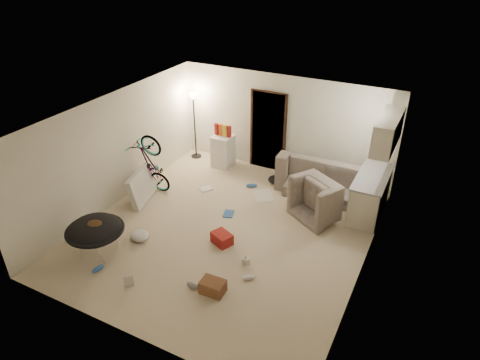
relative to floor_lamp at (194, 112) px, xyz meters
The scene contains 38 objects.
floor 3.81m from the floor_lamp, 47.83° to the right, with size 5.50×6.00×0.02m, color beige.
ceiling 3.77m from the floor_lamp, 47.83° to the right, with size 5.50×6.00×0.02m, color white.
wall_back 2.43m from the floor_lamp, ahead, with size 5.50×0.02×2.50m, color white.
wall_front 6.15m from the floor_lamp, 67.02° to the right, with size 5.50×0.02×2.50m, color white.
wall_left 2.67m from the floor_lamp, 97.74° to the right, with size 0.02×6.00×2.50m, color white.
wall_right 5.80m from the floor_lamp, 27.18° to the right, with size 0.02×6.00×2.50m, color white.
doorway 2.05m from the floor_lamp, ahead, with size 0.85×0.10×2.04m, color black.
door_trim 2.04m from the floor_lamp, ahead, with size 0.97×0.04×2.10m, color black.
floor_lamp is the anchor object (origin of this frame).
kitchen_counter 4.95m from the floor_lamp, ahead, with size 0.60×1.50×0.88m, color beige.
counter_top 4.89m from the floor_lamp, ahead, with size 0.64×1.54×0.04m, color gray.
kitchen_uppers 5.04m from the floor_lamp, ahead, with size 0.38×1.40×0.65m, color beige.
sofa 3.88m from the floor_lamp, ahead, with size 2.28×0.89×0.67m, color #333A34.
armchair 4.29m from the floor_lamp, 15.62° to the right, with size 1.05×0.92×0.68m, color #333A34.
bicycle 2.24m from the floor_lamp, 87.21° to the right, with size 0.55×1.56×0.82m, color black.
book_asset 5.31m from the floor_lamp, 71.91° to the right, with size 0.17×0.23×0.02m, color maroon.
mini_fridge 1.27m from the floor_lamp, ahead, with size 0.49×0.49×0.84m, color white.
snack_box_0 0.80m from the floor_lamp, ahead, with size 0.10×0.07×0.30m, color maroon.
snack_box_1 0.92m from the floor_lamp, ahead, with size 0.10×0.07×0.30m, color #C34F18.
snack_box_2 1.03m from the floor_lamp, ahead, with size 0.10×0.07×0.30m, color yellow.
snack_box_3 1.14m from the floor_lamp, ahead, with size 0.10×0.07×0.30m, color maroon.
saucer_chair 4.52m from the floor_lamp, 82.51° to the right, with size 1.08×1.08×0.77m.
hoodie 4.52m from the floor_lamp, 81.92° to the right, with size 0.48×0.40×0.22m, color #4A3019.
sofa_drape 2.91m from the floor_lamp, ahead, with size 0.56×0.46×0.28m, color black.
tv_box 2.62m from the floor_lamp, 87.65° to the right, with size 0.13×1.08×0.71m, color silver.
drink_case_a 5.39m from the floor_lamp, 54.85° to the right, with size 0.41×0.29×0.23m, color brown.
drink_case_b 4.13m from the floor_lamp, 50.57° to the right, with size 0.40×0.29×0.23m, color maroon.
juicer 4.83m from the floor_lamp, 46.63° to the right, with size 0.14×0.14×0.21m.
newspaper 3.00m from the floor_lamp, 22.43° to the right, with size 0.44×0.57×0.01m, color silver.
book_blue 3.27m from the floor_lamp, 44.44° to the right, with size 0.21×0.28×0.03m, color #2F5AAB.
book_white 2.24m from the floor_lamp, 50.73° to the right, with size 0.21×0.28×0.03m, color silver.
shoe_0 2.58m from the floor_lamp, 21.47° to the right, with size 0.27×0.11×0.10m, color #2F5AAB.
shoe_1 3.10m from the floor_lamp, ahead, with size 0.26×0.10×0.09m, color slate.
shoe_2 5.03m from the floor_lamp, 79.37° to the right, with size 0.25×0.10×0.09m, color #2F5AAB.
shoe_3 5.27m from the floor_lamp, 58.68° to the right, with size 0.25×0.10×0.09m, color slate.
shoe_4 5.24m from the floor_lamp, 47.39° to the right, with size 0.24×0.10×0.09m, color white.
clothes_lump_b 2.86m from the floor_lamp, ahead, with size 0.50×0.43×0.15m, color black.
clothes_lump_c 3.99m from the floor_lamp, 75.36° to the right, with size 0.42×0.36×0.13m, color silver.
Camera 1 is at (3.50, -6.26, 5.27)m, focal length 32.00 mm.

